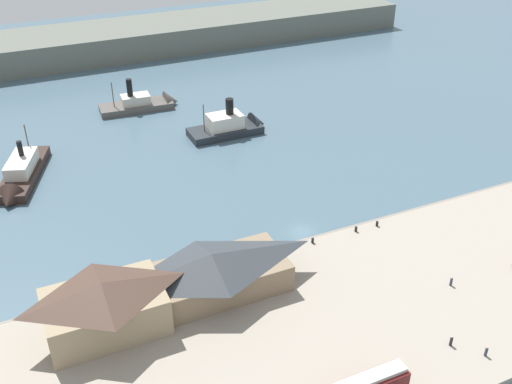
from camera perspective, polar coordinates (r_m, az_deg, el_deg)
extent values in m
plane|color=#476070|center=(102.38, 4.42, -3.80)|extent=(320.00, 320.00, 0.00)
cube|color=#9E9384|center=(87.70, 11.41, -10.91)|extent=(110.00, 36.00, 1.20)
cube|color=gray|center=(99.56, 5.42, -4.64)|extent=(110.00, 0.80, 1.00)
cube|color=#998466|center=(82.85, -14.27, -11.10)|extent=(15.54, 9.96, 5.71)
pyramid|color=#473328|center=(80.34, -14.63, -9.03)|extent=(15.85, 10.46, 2.10)
cube|color=#847056|center=(86.74, -4.20, -8.39)|extent=(21.80, 9.62, 4.34)
pyramid|color=#33383D|center=(84.65, -4.29, -6.63)|extent=(22.24, 10.10, 2.39)
cube|color=beige|center=(72.00, 10.65, -17.24)|extent=(10.03, 1.82, 0.50)
cylinder|color=black|center=(76.92, 12.19, -17.40)|extent=(0.90, 0.18, 0.90)
cylinder|color=#33384C|center=(83.66, 21.26, -14.16)|extent=(0.38, 0.38, 1.28)
sphere|color=#CCA889|center=(83.15, 21.36, -13.78)|extent=(0.23, 0.23, 0.23)
cylinder|color=#33384C|center=(93.08, 18.26, -8.21)|extent=(0.37, 0.37, 1.27)
sphere|color=#CCA889|center=(92.63, 18.34, -7.85)|extent=(0.23, 0.23, 0.23)
cylinder|color=#232328|center=(83.53, 18.25, -13.51)|extent=(0.39, 0.39, 1.32)
sphere|color=#CCA889|center=(83.01, 18.34, -13.12)|extent=(0.24, 0.24, 0.24)
cylinder|color=black|center=(97.51, 5.47, -4.67)|extent=(0.44, 0.44, 0.90)
cylinder|color=black|center=(101.14, 9.59, -3.55)|extent=(0.44, 0.44, 0.90)
cylinder|color=black|center=(103.18, 11.57, -3.01)|extent=(0.44, 0.44, 0.90)
cube|color=#514C47|center=(151.20, -11.44, 8.06)|extent=(18.15, 7.61, 1.62)
cone|color=#514C47|center=(152.64, -8.14, 8.59)|extent=(3.59, 5.94, 5.73)
cube|color=beige|center=(150.48, -11.51, 8.72)|extent=(7.14, 4.70, 2.20)
cylinder|color=black|center=(149.17, -12.08, 9.80)|extent=(1.40, 1.40, 4.26)
cylinder|color=brown|center=(149.12, -13.62, 9.10)|extent=(0.24, 0.24, 6.24)
cube|color=#23282D|center=(135.36, -2.99, 5.89)|extent=(16.55, 6.91, 1.77)
cone|color=#23282D|center=(138.31, 0.21, 6.51)|extent=(2.99, 6.19, 6.19)
cube|color=silver|center=(134.34, -3.02, 6.83)|extent=(7.66, 5.03, 3.12)
cylinder|color=black|center=(133.42, -2.56, 8.24)|extent=(1.78, 1.78, 3.56)
cylinder|color=brown|center=(132.09, -5.04, 7.10)|extent=(0.24, 0.24, 6.44)
cube|color=black|center=(126.24, -21.44, 1.67)|extent=(12.63, 21.41, 1.82)
cone|color=black|center=(117.73, -22.65, -0.80)|extent=(6.23, 5.31, 5.27)
cube|color=silver|center=(125.26, -21.63, 2.54)|extent=(7.50, 10.83, 2.56)
cylinder|color=black|center=(125.02, -21.75, 3.92)|extent=(1.00, 1.00, 3.05)
cylinder|color=brown|center=(129.63, -21.14, 4.69)|extent=(0.24, 0.24, 6.88)
cube|color=#60665B|center=(195.34, -11.56, 14.30)|extent=(180.00, 24.00, 8.00)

